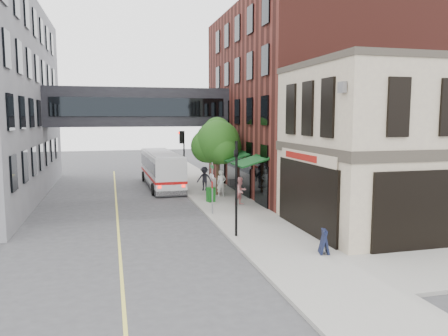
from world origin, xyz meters
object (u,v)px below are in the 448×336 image
pedestrian_c (204,179)px  bus (161,168)px  pedestrian_a (221,183)px  sandwich_board (324,242)px  newspaper_box (211,195)px  pedestrian_b (241,191)px

pedestrian_c → bus: bearing=152.1°
pedestrian_a → sandwich_board: (0.91, -13.64, -0.43)m
bus → sandwich_board: bus is taller
pedestrian_c → newspaper_box: size_ratio=1.89×
pedestrian_c → newspaper_box: (-0.53, -4.51, -0.43)m
pedestrian_a → sandwich_board: size_ratio=1.85×
pedestrian_a → pedestrian_c: pedestrian_a is taller
pedestrian_a → pedestrian_b: pedestrian_a is taller
newspaper_box → pedestrian_b: bearing=-59.3°
bus → sandwich_board: bearing=-77.6°
pedestrian_c → newspaper_box: 4.56m
pedestrian_a → pedestrian_b: size_ratio=1.04×
pedestrian_b → pedestrian_c: bearing=74.4°
bus → pedestrian_b: bus is taller
bus → newspaper_box: bearing=-73.8°
pedestrian_a → pedestrian_c: bearing=99.4°
pedestrian_a → pedestrian_c: (-0.62, 2.83, -0.02)m
pedestrian_a → newspaper_box: bearing=-127.4°
bus → sandwich_board: (4.41, -20.02, -0.92)m
pedestrian_a → sandwich_board: bearing=-89.1°
bus → pedestrian_c: bearing=-51.0°
bus → pedestrian_a: 7.29m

